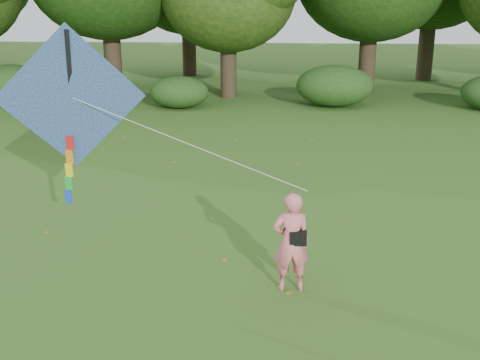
{
  "coord_description": "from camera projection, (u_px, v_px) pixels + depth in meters",
  "views": [
    {
      "loc": [
        0.34,
        -9.62,
        5.27
      ],
      "look_at": [
        -0.36,
        2.0,
        1.5
      ],
      "focal_mm": 45.0,
      "sensor_mm": 36.0,
      "label": 1
    }
  ],
  "objects": [
    {
      "name": "flying_kite",
      "position": [
        71.0,
        100.0,
        10.69
      ],
      "size": [
        5.49,
        0.97,
        3.32
      ],
      "color": "#2642A8",
      "rests_on": "ground"
    },
    {
      "name": "ground",
      "position": [
        253.0,
        294.0,
        10.78
      ],
      "size": [
        100.0,
        100.0,
        0.0
      ],
      "primitive_type": "plane",
      "color": "#265114",
      "rests_on": "ground"
    },
    {
      "name": "crossbody_bag",
      "position": [
        298.0,
        237.0,
        10.61
      ],
      "size": [
        0.43,
        0.2,
        0.72
      ],
      "color": "black",
      "rests_on": "ground"
    },
    {
      "name": "shrub_band",
      "position": [
        253.0,
        88.0,
        27.28
      ],
      "size": [
        39.15,
        3.22,
        1.88
      ],
      "color": "#264919",
      "rests_on": "ground"
    },
    {
      "name": "man_kite_flyer",
      "position": [
        291.0,
        242.0,
        10.68
      ],
      "size": [
        0.72,
        0.52,
        1.85
      ],
      "primitive_type": "imported",
      "rotation": [
        0.0,
        0.0,
        3.26
      ],
      "color": "#EC6F7B",
      "rests_on": "ground"
    },
    {
      "name": "fallen_leaves",
      "position": [
        258.0,
        193.0,
        16.03
      ],
      "size": [
        10.75,
        11.47,
        0.01
      ],
      "color": "olive",
      "rests_on": "ground"
    },
    {
      "name": "bystander_left",
      "position": [
        113.0,
        87.0,
        27.94
      ],
      "size": [
        0.96,
        0.91,
        1.57
      ],
      "primitive_type": "imported",
      "rotation": [
        0.0,
        0.0,
        0.55
      ],
      "color": "#292F36",
      "rests_on": "ground"
    }
  ]
}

